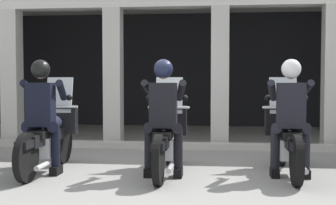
{
  "coord_description": "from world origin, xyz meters",
  "views": [
    {
      "loc": [
        0.73,
        -6.24,
        1.31
      ],
      "look_at": [
        0.0,
        0.47,
        0.98
      ],
      "focal_mm": 49.55,
      "sensor_mm": 36.0,
      "label": 1
    }
  ],
  "objects_px": {
    "police_officer_left": "(42,107)",
    "police_officer_center": "(164,107)",
    "motorcycle_left": "(49,136)",
    "motorcycle_center": "(166,137)",
    "motorcycle_right": "(287,138)",
    "police_officer_right": "(291,108)"
  },
  "relations": [
    {
      "from": "police_officer_center",
      "to": "motorcycle_right",
      "type": "height_order",
      "value": "police_officer_center"
    },
    {
      "from": "police_officer_left",
      "to": "motorcycle_center",
      "type": "xyz_separation_m",
      "value": [
        1.69,
        0.31,
        -0.44
      ]
    },
    {
      "from": "motorcycle_left",
      "to": "motorcycle_center",
      "type": "relative_size",
      "value": 1.0
    },
    {
      "from": "motorcycle_left",
      "to": "police_officer_center",
      "type": "distance_m",
      "value": 1.76
    },
    {
      "from": "motorcycle_right",
      "to": "police_officer_left",
      "type": "bearing_deg",
      "value": 177.56
    },
    {
      "from": "motorcycle_right",
      "to": "police_officer_right",
      "type": "bearing_deg",
      "value": -100.33
    },
    {
      "from": "motorcycle_left",
      "to": "police_officer_center",
      "type": "relative_size",
      "value": 1.29
    },
    {
      "from": "police_officer_right",
      "to": "police_officer_left",
      "type": "bearing_deg",
      "value": 172.8
    },
    {
      "from": "motorcycle_center",
      "to": "police_officer_center",
      "type": "relative_size",
      "value": 1.29
    },
    {
      "from": "motorcycle_center",
      "to": "motorcycle_right",
      "type": "xyz_separation_m",
      "value": [
        1.69,
        0.14,
        0.0
      ]
    },
    {
      "from": "motorcycle_left",
      "to": "police_officer_left",
      "type": "height_order",
      "value": "police_officer_left"
    },
    {
      "from": "motorcycle_left",
      "to": "motorcycle_center",
      "type": "height_order",
      "value": "same"
    },
    {
      "from": "motorcycle_left",
      "to": "police_officer_left",
      "type": "xyz_separation_m",
      "value": [
        -0.0,
        -0.28,
        0.44
      ]
    },
    {
      "from": "police_officer_center",
      "to": "police_officer_left",
      "type": "bearing_deg",
      "value": 164.59
    },
    {
      "from": "motorcycle_right",
      "to": "police_officer_center",
      "type": "bearing_deg",
      "value": -175.86
    },
    {
      "from": "motorcycle_center",
      "to": "police_officer_center",
      "type": "distance_m",
      "value": 0.52
    },
    {
      "from": "police_officer_left",
      "to": "police_officer_right",
      "type": "relative_size",
      "value": 1.0
    },
    {
      "from": "motorcycle_left",
      "to": "police_officer_center",
      "type": "xyz_separation_m",
      "value": [
        1.69,
        -0.26,
        0.44
      ]
    },
    {
      "from": "police_officer_left",
      "to": "police_officer_center",
      "type": "bearing_deg",
      "value": -7.18
    },
    {
      "from": "motorcycle_left",
      "to": "police_officer_left",
      "type": "distance_m",
      "value": 0.52
    },
    {
      "from": "police_officer_left",
      "to": "police_officer_right",
      "type": "distance_m",
      "value": 3.39
    },
    {
      "from": "motorcycle_center",
      "to": "motorcycle_right",
      "type": "distance_m",
      "value": 1.7
    }
  ]
}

